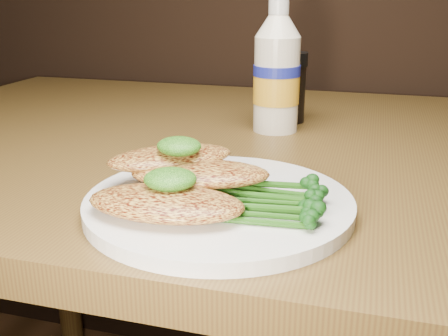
# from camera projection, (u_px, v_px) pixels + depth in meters

# --- Properties ---
(plate) EXTENTS (0.26, 0.26, 0.01)m
(plate) POSITION_uv_depth(u_px,v_px,m) (219.00, 203.00, 0.52)
(plate) COLOR white
(plate) RESTS_ON dining_table
(chicken_front) EXTENTS (0.15, 0.08, 0.02)m
(chicken_front) POSITION_uv_depth(u_px,v_px,m) (166.00, 203.00, 0.48)
(chicken_front) COLOR gold
(chicken_front) RESTS_ON plate
(chicken_mid) EXTENTS (0.15, 0.10, 0.02)m
(chicken_mid) POSITION_uv_depth(u_px,v_px,m) (200.00, 174.00, 0.53)
(chicken_mid) COLOR gold
(chicken_mid) RESTS_ON plate
(chicken_back) EXTENTS (0.15, 0.13, 0.02)m
(chicken_back) POSITION_uv_depth(u_px,v_px,m) (171.00, 157.00, 0.55)
(chicken_back) COLOR gold
(chicken_back) RESTS_ON plate
(pesto_front) EXTENTS (0.05, 0.05, 0.02)m
(pesto_front) POSITION_uv_depth(u_px,v_px,m) (170.00, 179.00, 0.48)
(pesto_front) COLOR #0B3708
(pesto_front) RESTS_ON chicken_front
(pesto_back) EXTENTS (0.06, 0.06, 0.02)m
(pesto_back) POSITION_uv_depth(u_px,v_px,m) (179.00, 146.00, 0.54)
(pesto_back) COLOR #0B3708
(pesto_back) RESTS_ON chicken_back
(broccolini_bundle) EXTENTS (0.15, 0.12, 0.02)m
(broccolini_bundle) POSITION_uv_depth(u_px,v_px,m) (262.00, 198.00, 0.49)
(broccolini_bundle) COLOR #1E4D10
(broccolini_bundle) RESTS_ON plate
(mayo_bottle) EXTENTS (0.09, 0.09, 0.19)m
(mayo_bottle) POSITION_uv_depth(u_px,v_px,m) (277.00, 66.00, 0.78)
(mayo_bottle) COLOR silver
(mayo_bottle) RESTS_ON dining_table
(pepper_grinder) EXTENTS (0.05, 0.05, 0.11)m
(pepper_grinder) POSITION_uv_depth(u_px,v_px,m) (292.00, 88.00, 0.85)
(pepper_grinder) COLOR black
(pepper_grinder) RESTS_ON dining_table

